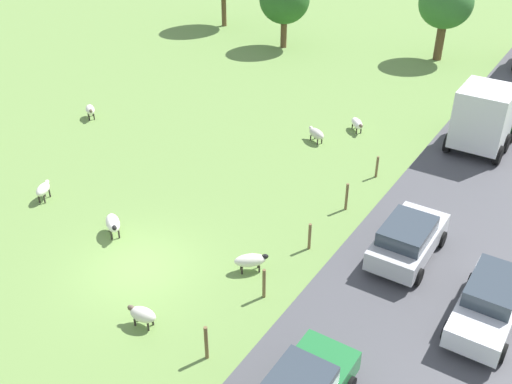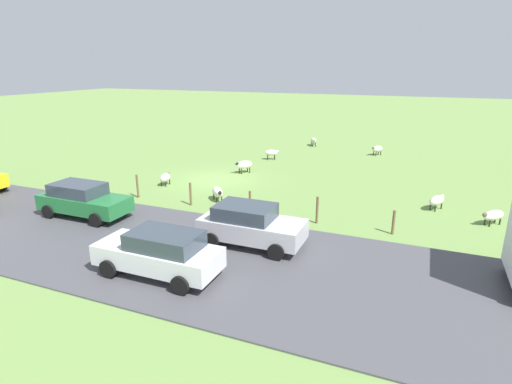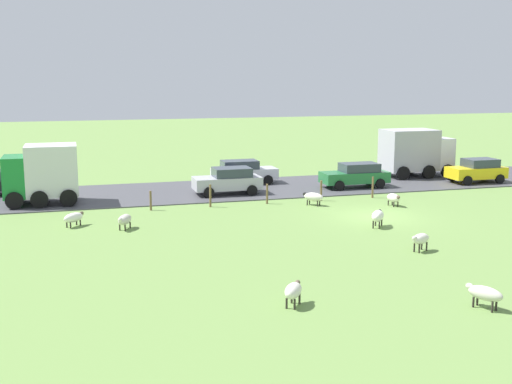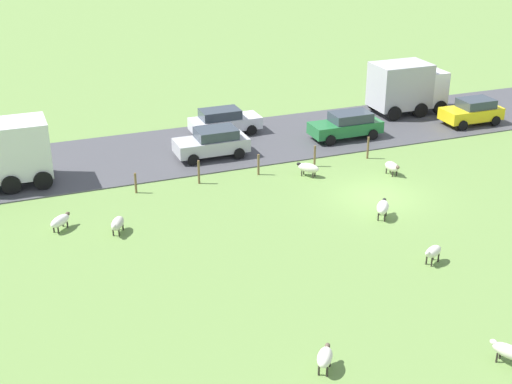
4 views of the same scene
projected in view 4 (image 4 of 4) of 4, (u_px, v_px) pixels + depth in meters
name	position (u px, v px, depth m)	size (l,w,h in m)	color
ground_plane	(377.00, 196.00, 35.92)	(160.00, 160.00, 0.00)	#6B8E47
road_strip	(296.00, 135.00, 44.30)	(8.00, 80.00, 0.06)	#47474C
sheep_0	(60.00, 221.00, 32.34)	(1.16, 1.17, 0.68)	white
sheep_1	(433.00, 252.00, 29.49)	(0.81, 1.10, 0.77)	silver
sheep_2	(117.00, 224.00, 32.03)	(1.25, 0.96, 0.72)	beige
sheep_3	(509.00, 351.00, 23.35)	(1.27, 0.93, 0.74)	beige
sheep_4	(325.00, 357.00, 23.05)	(1.08, 0.97, 0.77)	silver
sheep_5	(383.00, 207.00, 33.41)	(1.25, 1.13, 0.84)	white
sheep_6	(392.00, 167.00, 38.33)	(1.10, 0.63, 0.73)	silver
sheep_7	(308.00, 168.00, 38.13)	(1.21, 1.15, 0.74)	silver
fence_post_0	(368.00, 148.00, 40.49)	(0.12, 0.12, 1.29)	brown
fence_post_1	(315.00, 156.00, 39.40)	(0.12, 0.12, 1.21)	brown
fence_post_2	(258.00, 165.00, 38.30)	(0.12, 0.12, 1.16)	brown
fence_post_3	(199.00, 172.00, 37.17)	(0.12, 0.12, 1.28)	brown
fence_post_4	(136.00, 183.00, 36.10)	(0.12, 0.12, 1.08)	brown
truck_0	(10.00, 152.00, 36.49)	(2.75, 4.03, 3.37)	#197F33
truck_2	(406.00, 86.00, 47.80)	(2.85, 4.88, 3.41)	white
car_0	(347.00, 125.00, 43.48)	(1.96, 4.39, 1.59)	#237238
car_1	(212.00, 142.00, 40.57)	(2.08, 4.14, 1.63)	#B7B7BC
car_3	(472.00, 111.00, 45.97)	(2.03, 3.87, 1.63)	yellow
car_4	(224.00, 121.00, 44.16)	(1.93, 4.37, 1.59)	silver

